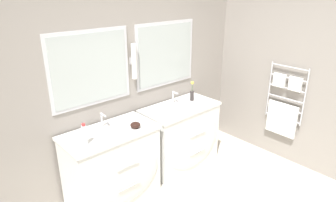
{
  "coord_description": "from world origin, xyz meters",
  "views": [
    {
      "loc": [
        -1.77,
        -1.07,
        2.3
      ],
      "look_at": [
        0.3,
        1.23,
        1.1
      ],
      "focal_mm": 32.0,
      "sensor_mm": 36.0,
      "label": 1
    }
  ],
  "objects_px": {
    "vanity_left": "(114,166)",
    "amenity_bowl": "(135,125)",
    "vanity_right": "(182,136)",
    "toiletry_bottle": "(85,135)",
    "flower_vase": "(192,93)"
  },
  "relations": [
    {
      "from": "vanity_left",
      "to": "toiletry_bottle",
      "type": "xyz_separation_m",
      "value": [
        -0.32,
        -0.05,
        0.52
      ]
    },
    {
      "from": "amenity_bowl",
      "to": "flower_vase",
      "type": "distance_m",
      "value": 1.07
    },
    {
      "from": "amenity_bowl",
      "to": "toiletry_bottle",
      "type": "bearing_deg",
      "value": 176.64
    },
    {
      "from": "toiletry_bottle",
      "to": "amenity_bowl",
      "type": "distance_m",
      "value": 0.58
    },
    {
      "from": "vanity_right",
      "to": "toiletry_bottle",
      "type": "height_order",
      "value": "toiletry_bottle"
    },
    {
      "from": "vanity_left",
      "to": "vanity_right",
      "type": "height_order",
      "value": "same"
    },
    {
      "from": "toiletry_bottle",
      "to": "flower_vase",
      "type": "relative_size",
      "value": 0.82
    },
    {
      "from": "vanity_left",
      "to": "vanity_right",
      "type": "distance_m",
      "value": 1.06
    },
    {
      "from": "amenity_bowl",
      "to": "flower_vase",
      "type": "relative_size",
      "value": 0.41
    },
    {
      "from": "vanity_left",
      "to": "flower_vase",
      "type": "xyz_separation_m",
      "value": [
        1.31,
        0.08,
        0.52
      ]
    },
    {
      "from": "toiletry_bottle",
      "to": "flower_vase",
      "type": "xyz_separation_m",
      "value": [
        1.63,
        0.13,
        0.0
      ]
    },
    {
      "from": "vanity_right",
      "to": "toiletry_bottle",
      "type": "xyz_separation_m",
      "value": [
        -1.38,
        -0.05,
        0.52
      ]
    },
    {
      "from": "toiletry_bottle",
      "to": "flower_vase",
      "type": "distance_m",
      "value": 1.64
    },
    {
      "from": "vanity_right",
      "to": "flower_vase",
      "type": "bearing_deg",
      "value": 17.06
    },
    {
      "from": "vanity_left",
      "to": "amenity_bowl",
      "type": "relative_size",
      "value": 9.05
    }
  ]
}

